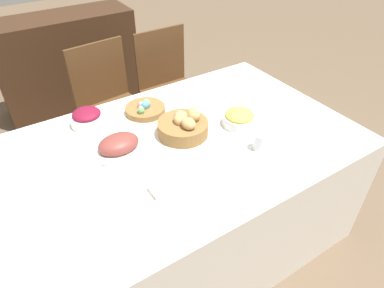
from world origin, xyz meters
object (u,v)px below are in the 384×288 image
Objects in this scene: chair_far_right at (170,86)px; ham_platter at (119,145)px; sideboard at (68,63)px; egg_basket at (145,109)px; bread_basket at (184,126)px; beet_salad_bowl at (87,118)px; chair_far_center at (111,104)px; dinner_plate at (237,184)px; knife at (263,172)px; butter_dish at (165,187)px; pineapple_bowl at (239,118)px; drinking_cup at (260,142)px; spoon at (268,169)px; fork at (209,198)px.

chair_far_right reaches higher than ham_platter.
egg_basket is at bearing -89.21° from sideboard.
bread_basket reaches higher than beet_salad_bowl.
chair_far_center is 0.75× the size of sideboard.
knife is at bearing 0.00° from dinner_plate.
butter_dish is (-0.18, -2.20, 0.32)m from sideboard.
sideboard reaches higher than butter_dish.
pineapple_bowl is at bearing 71.25° from knife.
egg_basket is 0.72× the size of ham_platter.
bread_basket reaches higher than drinking_cup.
spoon is (-0.24, -1.32, 0.24)m from chair_far_right.
bread_basket is 0.30m from egg_basket.
knife is (-0.27, -1.32, 0.24)m from chair_far_right.
drinking_cup is (0.32, -1.18, 0.28)m from chair_far_center.
fork is 1.00× the size of knife.
sideboard is at bearing 92.70° from spoon.
chair_far_right reaches higher than dinner_plate.
ham_platter is 0.68m from drinking_cup.
ham_platter is 3.63× the size of drinking_cup.
bread_basket reaches higher than pineapple_bowl.
chair_far_right reaches higher than beet_salad_bowl.
pineapple_bowl is 0.47m from dinner_plate.
pineapple_bowl is at bearing 20.32° from butter_dish.
egg_basket is 1.27× the size of knife.
spoon is 1.45× the size of butter_dish.
sideboard is at bearing 92.46° from fork.
knife is (0.14, -0.45, -0.05)m from bread_basket.
chair_far_center is at bearing 80.32° from butter_dish.
sideboard is 2.36m from dinner_plate.
egg_basket is 1.85× the size of butter_dish.
butter_dish is (-0.53, 0.00, -0.03)m from drinking_cup.
drinking_cup is (0.58, -0.37, 0.02)m from ham_platter.
fork is at bearing 176.11° from spoon.
chair_far_center is at bearing 97.01° from spoon.
fork and spoon have the same top height.
bread_basket is 1.46× the size of pineapple_bowl.
ham_platter is at bearing -97.34° from sideboard.
ham_platter is 0.29m from beet_salad_bowl.
pineapple_bowl reaches higher than knife.
beet_salad_bowl reaches higher than egg_basket.
bread_basket is 0.84× the size of ham_platter.
bread_basket is 0.52m from beet_salad_bowl.
fork is 0.33m from spoon.
knife is at bearing -72.14° from bread_basket.
chair_far_right reaches higher than sideboard.
dinner_plate is (-0.42, -1.32, 0.24)m from chair_far_right.
egg_basket is 0.32m from beet_salad_bowl.
ham_platter is (-0.26, -0.23, 0.00)m from egg_basket.
drinking_cup is (0.63, -0.65, -0.00)m from beet_salad_bowl.
fork is at bearing -48.87° from butter_dish.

